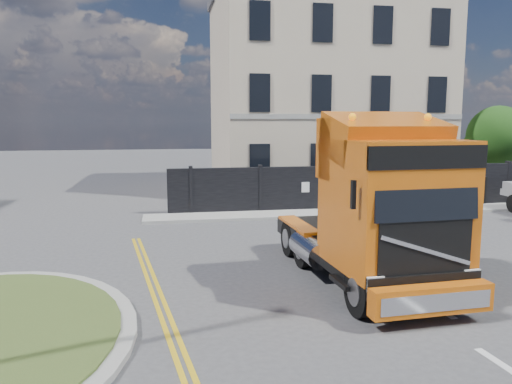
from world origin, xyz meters
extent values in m
plane|color=#424244|center=(0.00, 0.00, 0.00)|extent=(120.00, 120.00, 0.00)
cube|color=black|center=(6.00, 9.00, 1.00)|extent=(18.00, 0.25, 2.00)
cube|color=beige|center=(6.00, 16.50, 5.50)|extent=(12.00, 10.00, 11.00)
cylinder|color=#382619|center=(14.50, 12.00, 1.20)|extent=(0.24, 0.24, 2.40)
sphere|color=#14340F|center=(14.50, 12.00, 3.20)|extent=(3.20, 3.20, 3.20)
sphere|color=#14340F|center=(14.00, 12.40, 2.60)|extent=(2.20, 2.20, 2.20)
cube|color=gray|center=(6.00, 8.10, 0.06)|extent=(20.00, 1.60, 0.12)
cube|color=black|center=(1.82, -0.24, 0.76)|extent=(2.83, 6.50, 0.46)
cube|color=#C95A0E|center=(1.91, -2.00, 2.18)|extent=(2.67, 2.77, 2.83)
cube|color=#C95A0E|center=(1.86, -0.94, 3.34)|extent=(2.58, 1.05, 1.42)
cube|color=black|center=(1.99, -3.30, 2.58)|extent=(2.23, 0.18, 1.06)
cube|color=#C95A0E|center=(2.00, -3.62, 0.56)|extent=(2.55, 0.49, 0.56)
cylinder|color=black|center=(0.87, -2.87, 0.53)|extent=(0.38, 1.07, 1.05)
cylinder|color=gray|center=(0.87, -2.87, 0.53)|extent=(0.40, 0.60, 0.58)
cylinder|color=black|center=(3.05, -2.75, 0.53)|extent=(0.38, 1.07, 1.05)
cylinder|color=gray|center=(3.05, -2.75, 0.53)|extent=(0.40, 0.60, 0.58)
cylinder|color=black|center=(0.67, 0.71, 0.53)|extent=(0.38, 1.07, 1.05)
cylinder|color=gray|center=(0.67, 0.71, 0.53)|extent=(0.40, 0.60, 0.58)
cylinder|color=black|center=(2.85, 0.83, 0.53)|extent=(0.38, 1.07, 1.05)
cylinder|color=gray|center=(2.85, 0.83, 0.53)|extent=(0.40, 0.60, 0.58)
cylinder|color=black|center=(0.60, 1.93, 0.53)|extent=(0.38, 1.07, 1.05)
cylinder|color=gray|center=(0.60, 1.93, 0.53)|extent=(0.40, 0.60, 0.58)
cylinder|color=black|center=(2.79, 2.05, 0.53)|extent=(0.38, 1.07, 1.05)
cylinder|color=gray|center=(2.79, 2.05, 0.53)|extent=(0.40, 0.60, 0.58)
camera|label=1|loc=(-2.97, -12.13, 3.98)|focal=35.00mm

